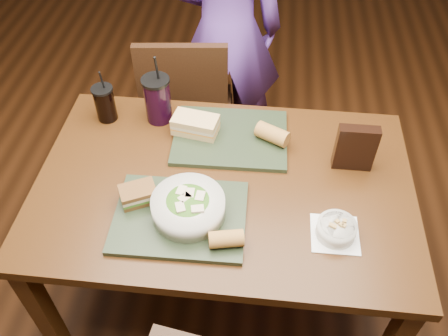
{
  "coord_description": "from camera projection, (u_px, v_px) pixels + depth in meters",
  "views": [
    {
      "loc": [
        0.12,
        -1.08,
        1.97
      ],
      "look_at": [
        0.0,
        0.0,
        0.82
      ],
      "focal_mm": 38.0,
      "sensor_mm": 36.0,
      "label": 1
    }
  ],
  "objects": [
    {
      "name": "ground",
      "position": [
        224.0,
        291.0,
        2.18
      ],
      "size": [
        6.0,
        6.0,
        0.0
      ],
      "primitive_type": "plane",
      "color": "#381C0B",
      "rests_on": "ground"
    },
    {
      "name": "tray_far",
      "position": [
        230.0,
        137.0,
        1.77
      ],
      "size": [
        0.43,
        0.33,
        0.02
      ],
      "primitive_type": "cube",
      "rotation": [
        0.0,
        0.0,
        0.03
      ],
      "color": "black",
      "rests_on": "dining_table"
    },
    {
      "name": "sandwich_near",
      "position": [
        138.0,
        194.0,
        1.53
      ],
      "size": [
        0.14,
        0.12,
        0.05
      ],
      "color": "#593819",
      "rests_on": "tray_near"
    },
    {
      "name": "baguette_far",
      "position": [
        272.0,
        134.0,
        1.73
      ],
      "size": [
        0.14,
        0.11,
        0.06
      ],
      "primitive_type": "cylinder",
      "rotation": [
        0.0,
        1.57,
        -0.47
      ],
      "color": "#AD7533",
      "rests_on": "tray_far"
    },
    {
      "name": "cup_berry",
      "position": [
        158.0,
        99.0,
        1.79
      ],
      "size": [
        0.11,
        0.11,
        0.29
      ],
      "color": "black",
      "rests_on": "dining_table"
    },
    {
      "name": "chip_bag",
      "position": [
        355.0,
        148.0,
        1.62
      ],
      "size": [
        0.14,
        0.04,
        0.18
      ],
      "primitive_type": "cube",
      "rotation": [
        0.0,
        0.0,
        0.0
      ],
      "color": "black",
      "rests_on": "dining_table"
    },
    {
      "name": "diner",
      "position": [
        226.0,
        32.0,
        2.27
      ],
      "size": [
        0.61,
        0.45,
        1.53
      ],
      "primitive_type": "imported",
      "rotation": [
        0.0,
        0.0,
        3.31
      ],
      "color": "#663BA2",
      "rests_on": "ground"
    },
    {
      "name": "salad_bowl",
      "position": [
        188.0,
        206.0,
        1.49
      ],
      "size": [
        0.23,
        0.23,
        0.08
      ],
      "color": "silver",
      "rests_on": "tray_near"
    },
    {
      "name": "dining_table",
      "position": [
        224.0,
        199.0,
        1.7
      ],
      "size": [
        1.3,
        0.85,
        0.75
      ],
      "color": "#3D210C",
      "rests_on": "ground"
    },
    {
      "name": "baguette_near",
      "position": [
        226.0,
        239.0,
        1.42
      ],
      "size": [
        0.11,
        0.07,
        0.05
      ],
      "primitive_type": "cylinder",
      "rotation": [
        0.0,
        1.57,
        0.2
      ],
      "color": "#AD7533",
      "rests_on": "tray_near"
    },
    {
      "name": "cup_cola",
      "position": [
        105.0,
        103.0,
        1.81
      ],
      "size": [
        0.08,
        0.08,
        0.22
      ],
      "color": "black",
      "rests_on": "dining_table"
    },
    {
      "name": "sandwich_far",
      "position": [
        195.0,
        125.0,
        1.76
      ],
      "size": [
        0.18,
        0.12,
        0.07
      ],
      "color": "tan",
      "rests_on": "tray_far"
    },
    {
      "name": "soup_bowl",
      "position": [
        336.0,
        229.0,
        1.46
      ],
      "size": [
        0.15,
        0.15,
        0.06
      ],
      "color": "white",
      "rests_on": "dining_table"
    },
    {
      "name": "tray_near",
      "position": [
        180.0,
        217.0,
        1.52
      ],
      "size": [
        0.43,
        0.33,
        0.02
      ],
      "primitive_type": "cube",
      "rotation": [
        0.0,
        0.0,
        0.02
      ],
      "color": "black",
      "rests_on": "dining_table"
    },
    {
      "name": "chair_far",
      "position": [
        189.0,
        108.0,
        2.28
      ],
      "size": [
        0.44,
        0.44,
        0.91
      ],
      "color": "black",
      "rests_on": "ground"
    }
  ]
}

